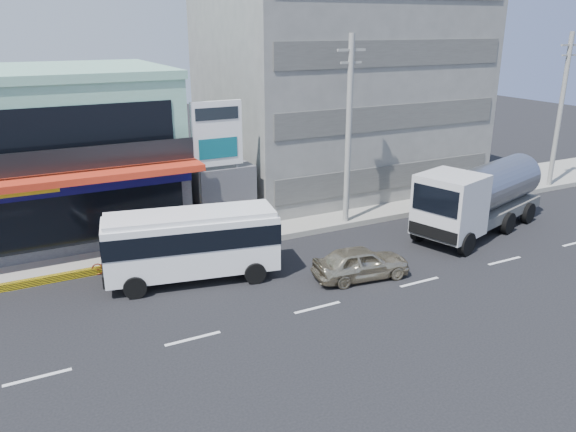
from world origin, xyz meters
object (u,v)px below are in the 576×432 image
at_px(utility_pole_near, 349,132).
at_px(minibus, 192,240).
at_px(billboard, 217,141).
at_px(motorcycle_rider, 109,260).
at_px(tanker_truck, 478,197).
at_px(shop_building, 48,156).
at_px(concrete_building, 338,80).
at_px(utility_pole_far, 560,111).
at_px(satellite_dish, 215,160).
at_px(sedan, 361,263).

height_order(utility_pole_near, minibus, utility_pole_near).
bearing_deg(billboard, motorcycle_rider, -158.32).
bearing_deg(tanker_truck, shop_building, 152.11).
height_order(billboard, utility_pole_near, utility_pole_near).
distance_m(concrete_building, utility_pole_far, 14.32).
distance_m(minibus, motorcycle_rider, 3.92).
xyz_separation_m(satellite_dish, billboard, (-0.50, -1.80, 1.35)).
distance_m(tanker_truck, motorcycle_rider, 18.49).
bearing_deg(utility_pole_near, tanker_truck, -34.32).
height_order(shop_building, satellite_dish, shop_building).
bearing_deg(tanker_truck, motorcycle_rider, 169.89).
distance_m(minibus, tanker_truck, 15.12).
height_order(shop_building, tanker_truck, shop_building).
distance_m(shop_building, utility_pole_far, 30.73).
height_order(concrete_building, sedan, concrete_building).
height_order(tanker_truck, motorcycle_rider, tanker_truck).
relative_size(concrete_building, minibus, 2.13).
bearing_deg(utility_pole_near, minibus, -163.84).
distance_m(satellite_dish, minibus, 7.43).
bearing_deg(minibus, motorcycle_rider, 145.25).
relative_size(concrete_building, motorcycle_rider, 7.82).
relative_size(shop_building, utility_pole_near, 1.24).
bearing_deg(concrete_building, utility_pole_far, -32.35).
bearing_deg(satellite_dish, sedan, -72.47).
relative_size(satellite_dish, tanker_truck, 0.16).
height_order(billboard, tanker_truck, billboard).
bearing_deg(minibus, utility_pole_near, 16.16).
height_order(utility_pole_far, motorcycle_rider, utility_pole_far).
bearing_deg(shop_building, motorcycle_rider, -78.44).
bearing_deg(motorcycle_rider, utility_pole_far, 1.20).
distance_m(utility_pole_far, tanker_truck, 11.52).
xyz_separation_m(shop_building, motorcycle_rider, (1.46, -7.15, -3.32)).
bearing_deg(satellite_dish, billboard, -105.52).
bearing_deg(shop_building, billboard, -32.32).
relative_size(satellite_dish, utility_pole_near, 0.15).
xyz_separation_m(shop_building, satellite_dish, (8.00, -2.95, -0.42)).
height_order(concrete_building, minibus, concrete_building).
distance_m(concrete_building, tanker_truck, 12.62).
relative_size(shop_building, tanker_truck, 1.30).
xyz_separation_m(sedan, tanker_truck, (8.62, 2.06, 1.22)).
distance_m(satellite_dish, tanker_truck, 13.90).
bearing_deg(sedan, shop_building, 48.92).
bearing_deg(utility_pole_far, minibus, -173.86).
xyz_separation_m(utility_pole_far, sedan, (-19.00, -5.90, -4.44)).
relative_size(billboard, utility_pole_near, 0.69).
bearing_deg(concrete_building, motorcycle_rider, -153.63).
relative_size(utility_pole_far, sedan, 2.39).
xyz_separation_m(utility_pole_near, sedan, (-3.00, -5.90, -4.44)).
distance_m(satellite_dish, utility_pole_near, 7.17).
bearing_deg(utility_pole_far, sedan, -162.75).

